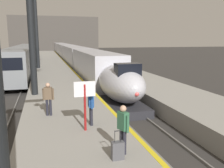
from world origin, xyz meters
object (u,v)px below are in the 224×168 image
passenger_mid_platform (91,104)px  rolling_suitcase (118,150)px  station_column_far (36,23)px  passenger_far_waiting (48,97)px  passenger_near_edge (123,126)px  regional_train_adjacent (24,57)px  station_column_mid (30,9)px  departure_info_board (85,96)px  highspeed_train_main (70,54)px

passenger_mid_platform → rolling_suitcase: (0.21, -3.38, -0.69)m
station_column_far → passenger_far_waiting: size_ratio=5.83×
passenger_near_edge → passenger_mid_platform: 3.06m
regional_train_adjacent → rolling_suitcase: (5.05, -33.51, -0.77)m
regional_train_adjacent → station_column_far: bearing=-72.1°
station_column_mid → passenger_mid_platform: size_ratio=5.74×
passenger_mid_platform → passenger_far_waiting: size_ratio=1.00×
station_column_mid → passenger_far_waiting: 7.11m
regional_train_adjacent → station_column_mid: bearing=-84.5°
station_column_far → rolling_suitcase: (2.85, -26.71, -5.57)m
passenger_near_edge → rolling_suitcase: (-0.30, -0.36, -0.69)m
station_column_far → rolling_suitcase: bearing=-83.9°
passenger_mid_platform → rolling_suitcase: bearing=-86.4°
station_column_mid → departure_info_board: (2.28, -7.70, -4.29)m
passenger_near_edge → departure_info_board: size_ratio=0.80×
passenger_mid_platform → rolling_suitcase: 3.46m
station_column_mid → station_column_far: size_ratio=0.98×
regional_train_adjacent → passenger_near_edge: 33.57m
station_column_mid → rolling_suitcase: station_column_mid is taller
passenger_far_waiting → passenger_near_edge: bearing=-65.0°
station_column_far → regional_train_adjacent: bearing=107.9°
station_column_mid → passenger_far_waiting: station_column_mid is taller
highspeed_train_main → passenger_far_waiting: bearing=-97.7°
regional_train_adjacent → passenger_mid_platform: bearing=-80.9°
passenger_near_edge → passenger_far_waiting: same height
station_column_far → passenger_far_waiting: bearing=-87.8°
station_column_mid → passenger_mid_platform: (2.64, -7.12, -4.81)m
passenger_far_waiting → station_column_far: bearing=92.2°
rolling_suitcase → passenger_mid_platform: bearing=93.6°
highspeed_train_main → regional_train_adjacent: regional_train_adjacent is taller
rolling_suitcase → station_column_mid: bearing=105.2°
regional_train_adjacent → passenger_far_waiting: (3.04, -28.18, -0.09)m
highspeed_train_main → departure_info_board: (-3.62, -39.88, 0.58)m
passenger_mid_platform → regional_train_adjacent: bearing=99.1°
passenger_near_edge → station_column_mid: bearing=107.3°
station_column_mid → departure_info_board: bearing=-73.5°
station_column_far → rolling_suitcase: 27.43m
station_column_far → passenger_far_waiting: (0.84, -21.38, -4.89)m
station_column_far → passenger_far_waiting: 21.95m
station_column_far → passenger_mid_platform: station_column_far is taller
regional_train_adjacent → passenger_mid_platform: regional_train_adjacent is taller
station_column_mid → rolling_suitcase: (2.85, -10.50, -5.49)m
highspeed_train_main → station_column_mid: station_column_mid is taller
station_column_mid → departure_info_board: 9.10m
passenger_far_waiting → departure_info_board: departure_info_board is taller
highspeed_train_main → passenger_mid_platform: bearing=-94.7°
station_column_mid → rolling_suitcase: bearing=-74.8°
passenger_mid_platform → departure_info_board: size_ratio=0.80×
highspeed_train_main → passenger_near_edge: highspeed_train_main is taller
highspeed_train_main → departure_info_board: size_ratio=35.34×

